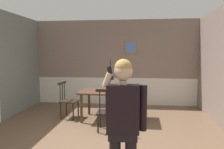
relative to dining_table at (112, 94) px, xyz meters
The scene contains 6 objects.
ground_plane 1.63m from the dining_table, 93.70° to the right, with size 7.27×7.27×0.00m, color brown.
room_back_partition 1.96m from the dining_table, 92.95° to the left, with size 5.59×0.17×2.89m.
dining_table is the anchor object (origin of this frame).
chair_near_window 1.24m from the dining_table, behind, with size 0.49×0.49×0.99m.
chair_by_doorway 0.91m from the dining_table, 91.62° to the right, with size 0.46×0.46×0.99m.
person_figure 3.15m from the dining_table, 81.05° to the right, with size 0.55×0.22×1.70m.
Camera 1 is at (0.73, -4.17, 1.76)m, focal length 34.95 mm.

